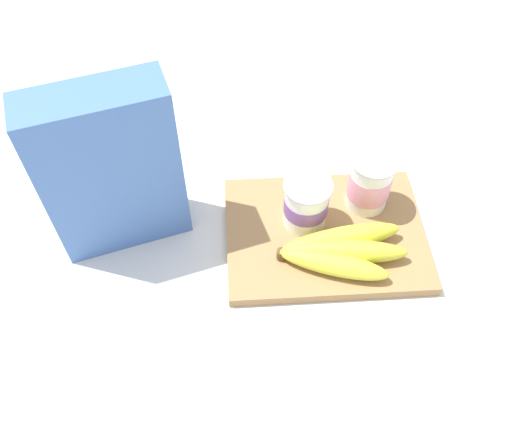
{
  "coord_description": "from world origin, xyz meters",
  "views": [
    {
      "loc": [
        -0.13,
        -0.46,
        0.67
      ],
      "look_at": [
        -0.1,
        0.0,
        0.07
      ],
      "focal_mm": 38.27,
      "sensor_mm": 36.0,
      "label": 1
    }
  ],
  "objects_px": {
    "yogurt_cup_back": "(370,183)",
    "banana_bunch": "(341,250)",
    "cutting_board": "(325,234)",
    "cereal_box": "(111,171)",
    "yogurt_cup_front": "(306,203)"
  },
  "relations": [
    {
      "from": "yogurt_cup_back",
      "to": "banana_bunch",
      "type": "height_order",
      "value": "yogurt_cup_back"
    },
    {
      "from": "cutting_board",
      "to": "cereal_box",
      "type": "height_order",
      "value": "cereal_box"
    },
    {
      "from": "cutting_board",
      "to": "banana_bunch",
      "type": "height_order",
      "value": "banana_bunch"
    },
    {
      "from": "cereal_box",
      "to": "banana_bunch",
      "type": "distance_m",
      "value": 0.33
    },
    {
      "from": "yogurt_cup_back",
      "to": "cutting_board",
      "type": "bearing_deg",
      "value": -143.56
    },
    {
      "from": "cutting_board",
      "to": "yogurt_cup_back",
      "type": "height_order",
      "value": "yogurt_cup_back"
    },
    {
      "from": "cereal_box",
      "to": "banana_bunch",
      "type": "bearing_deg",
      "value": 149.48
    },
    {
      "from": "yogurt_cup_front",
      "to": "banana_bunch",
      "type": "bearing_deg",
      "value": -58.44
    },
    {
      "from": "cereal_box",
      "to": "yogurt_cup_front",
      "type": "xyz_separation_m",
      "value": [
        0.27,
        -0.01,
        -0.07
      ]
    },
    {
      "from": "cereal_box",
      "to": "yogurt_cup_back",
      "type": "xyz_separation_m",
      "value": [
        0.36,
        0.02,
        -0.07
      ]
    },
    {
      "from": "banana_bunch",
      "to": "yogurt_cup_front",
      "type": "bearing_deg",
      "value": 121.56
    },
    {
      "from": "banana_bunch",
      "to": "yogurt_cup_back",
      "type": "bearing_deg",
      "value": 60.63
    },
    {
      "from": "cereal_box",
      "to": "banana_bunch",
      "type": "relative_size",
      "value": 1.43
    },
    {
      "from": "cutting_board",
      "to": "cereal_box",
      "type": "relative_size",
      "value": 1.11
    },
    {
      "from": "cutting_board",
      "to": "yogurt_cup_front",
      "type": "height_order",
      "value": "yogurt_cup_front"
    }
  ]
}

